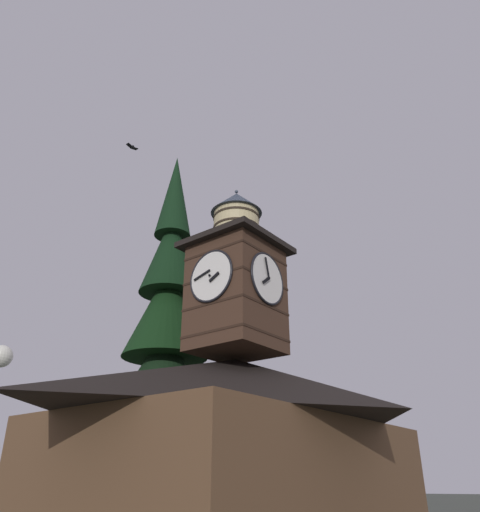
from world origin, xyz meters
name	(u,v)px	position (x,y,z in m)	size (l,w,h in m)	color
building_main	(236,447)	(1.44, -0.81, 3.67)	(14.60, 10.28, 7.17)	brown
clock_tower	(236,279)	(2.32, -0.13, 10.43)	(3.90, 3.90, 7.79)	#422B1E
pine_tree_behind	(164,371)	(1.13, -5.57, 7.36)	(6.47, 6.47, 19.94)	#473323
moon	(1,356)	(-7.83, -40.43, 14.87)	(2.38, 2.38, 2.38)	silver
flying_bird_high	(132,147)	(5.66, -3.98, 17.26)	(0.62, 0.28, 0.15)	black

